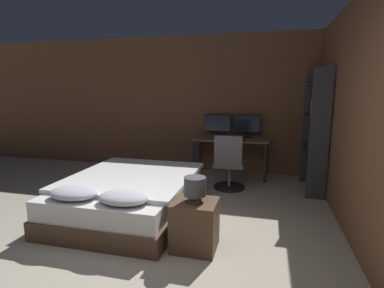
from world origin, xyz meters
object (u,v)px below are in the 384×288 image
Objects in this scene: bed at (130,195)px; bookshelf at (316,126)px; keyboard at (229,140)px; monitor_right at (247,125)px; computer_mouse at (244,140)px; bedside_lamp at (195,187)px; nightstand at (195,225)px; monitor_left at (218,124)px; office_chair at (229,167)px; desk at (230,143)px.

bookshelf is (2.49, 1.52, 0.82)m from bed.
monitor_right is at bearing 54.76° from keyboard.
computer_mouse is at bearing -92.06° from monitor_right.
nightstand is at bearing 63.43° from bedside_lamp.
monitor_left is 0.55× the size of office_chair.
bed is 2.38m from computer_mouse.
bed is 4.03× the size of monitor_right.
bed is 2.39m from desk.
desk is at bearing 62.84° from bed.
computer_mouse is (0.27, -0.20, 0.11)m from desk.
keyboard is 0.27m from computer_mouse.
desk is 2.80× the size of monitor_right.
bookshelf is (1.33, 0.21, 0.69)m from office_chair.
keyboard is at bearing 164.84° from bookshelf.
keyboard reaches higher than nightstand.
monitor_left is at bearing 95.07° from bedside_lamp.
monitor_left reaches higher than keyboard.
bookshelf is at bearing -18.52° from computer_mouse.
bedside_lamp is at bearing -90.43° from desk.
keyboard is 1.50m from bookshelf.
bookshelf is (1.43, 2.19, 0.40)m from bedside_lamp.
nightstand is at bearing -96.46° from computer_mouse.
monitor_right is 0.26× the size of bookshelf.
bed reaches higher than nightstand.
monitor_left is (-0.26, 2.97, 0.72)m from nightstand.
desk is 3.93× the size of keyboard.
bedside_lamp reaches higher than nightstand.
keyboard is at bearing 89.54° from nightstand.
nightstand is 1.43× the size of keyboard.
office_chair is 0.47× the size of bookshelf.
bed is at bearing 147.85° from bedside_lamp.
keyboard is at bearing 180.00° from computer_mouse.
bedside_lamp is 0.18× the size of desk.
bed is 2.20× the size of office_chair.
office_chair is at bearing -101.62° from monitor_right.
office_chair reaches higher than computer_mouse.
desk is 1.59m from bookshelf.
bookshelf is at bearing -24.83° from monitor_left.
monitor_right is (1.36, 2.31, 0.72)m from bed.
bed is at bearing -125.33° from computer_mouse.
bed is 1.44× the size of desk.
bedside_lamp is 2.57m from keyboard.
monitor_left reaches higher than office_chair.
keyboard is at bearing -125.24° from monitor_right.
keyboard is 0.18× the size of bookshelf.
monitor_right is at bearing 78.38° from office_chair.
desk is at bearing 89.57° from bedside_lamp.
office_chair is (0.08, -0.59, -0.36)m from keyboard.
bedside_lamp is at bearing -96.46° from computer_mouse.
keyboard reaches higher than bed.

